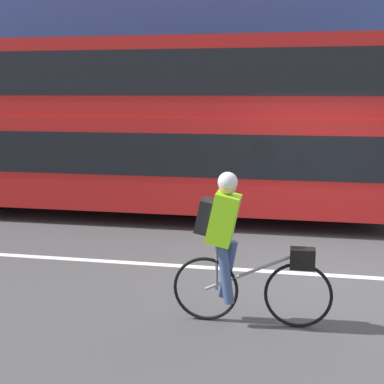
% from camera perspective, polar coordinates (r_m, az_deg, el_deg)
% --- Properties ---
extents(ground_plane, '(80.00, 80.00, 0.00)m').
position_cam_1_polar(ground_plane, '(7.56, 13.33, -8.90)').
color(ground_plane, '#424244').
extents(road_center_line, '(50.00, 0.14, 0.01)m').
position_cam_1_polar(road_center_line, '(7.68, 13.29, -8.56)').
color(road_center_line, silver).
rests_on(road_center_line, ground_plane).
extents(sidewalk_curb, '(60.00, 1.69, 0.11)m').
position_cam_1_polar(sidewalk_curb, '(13.17, 12.38, -0.20)').
color(sidewalk_curb, gray).
rests_on(sidewalk_curb, ground_plane).
extents(bus, '(10.71, 2.47, 3.45)m').
position_cam_1_polar(bus, '(11.00, -7.68, 7.65)').
color(bus, black).
rests_on(bus, ground_plane).
extents(cyclist_on_bike, '(1.73, 0.32, 1.67)m').
position_cam_1_polar(cyclist_on_bike, '(5.76, 4.67, -5.53)').
color(cyclist_on_bike, black).
rests_on(cyclist_on_bike, ground_plane).
extents(trash_bin, '(0.56, 0.56, 0.83)m').
position_cam_1_polar(trash_bin, '(13.55, -5.52, 2.32)').
color(trash_bin, '#262628').
rests_on(trash_bin, sidewalk_curb).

